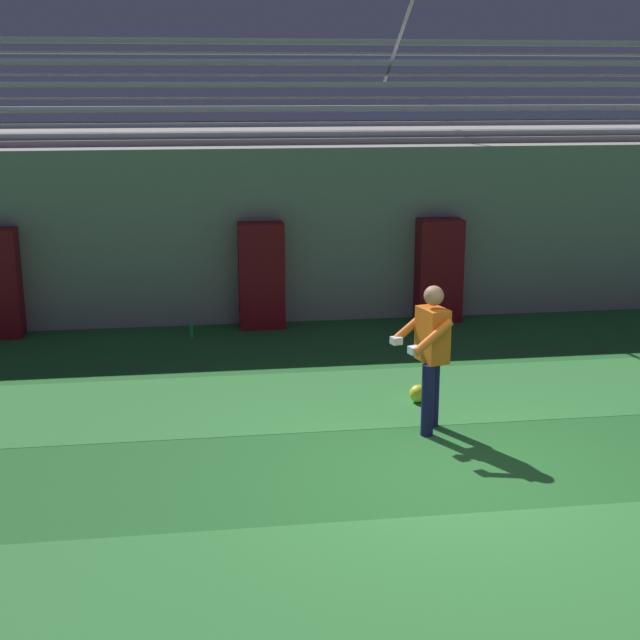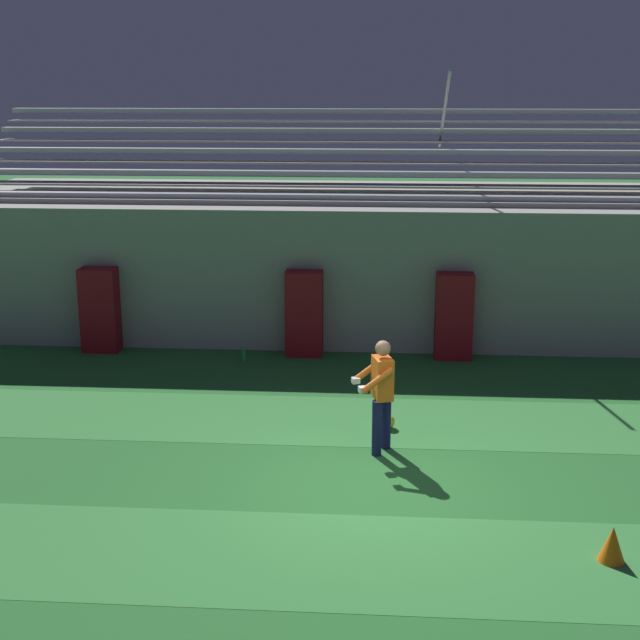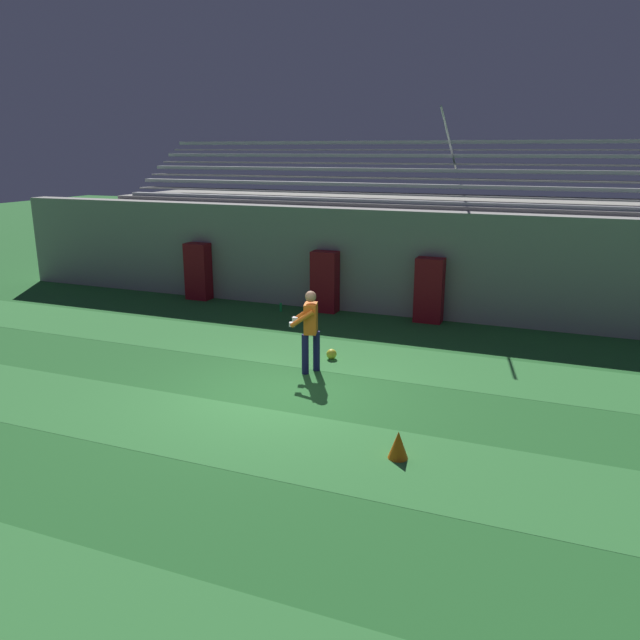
# 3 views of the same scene
# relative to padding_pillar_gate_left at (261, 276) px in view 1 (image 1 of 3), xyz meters

# --- Properties ---
(ground_plane) EXTENTS (80.00, 80.00, 0.00)m
(ground_plane) POSITION_rel_padding_pillar_gate_left_xyz_m (1.44, -5.95, -0.84)
(ground_plane) COLOR #286B2D
(turf_stripe_mid) EXTENTS (28.00, 2.12, 0.01)m
(turf_stripe_mid) POSITION_rel_padding_pillar_gate_left_xyz_m (1.44, -7.71, -0.83)
(turf_stripe_mid) COLOR #38843D
(turf_stripe_mid) RESTS_ON ground
(turf_stripe_far) EXTENTS (28.00, 2.12, 0.01)m
(turf_stripe_far) POSITION_rel_padding_pillar_gate_left_xyz_m (1.44, -3.46, -0.83)
(turf_stripe_far) COLOR #38843D
(turf_stripe_far) RESTS_ON ground
(back_wall) EXTENTS (24.00, 0.60, 2.80)m
(back_wall) POSITION_rel_padding_pillar_gate_left_xyz_m (1.44, 0.55, 0.56)
(back_wall) COLOR #999691
(back_wall) RESTS_ON ground
(padding_pillar_gate_left) EXTENTS (0.71, 0.44, 1.67)m
(padding_pillar_gate_left) POSITION_rel_padding_pillar_gate_left_xyz_m (0.00, 0.00, 0.00)
(padding_pillar_gate_left) COLOR maroon
(padding_pillar_gate_left) RESTS_ON ground
(padding_pillar_gate_right) EXTENTS (0.71, 0.44, 1.67)m
(padding_pillar_gate_right) POSITION_rel_padding_pillar_gate_left_xyz_m (2.88, 0.00, 0.00)
(padding_pillar_gate_right) COLOR maroon
(padding_pillar_gate_right) RESTS_ON ground
(bleacher_stand) EXTENTS (18.00, 4.05, 5.43)m
(bleacher_stand) POSITION_rel_padding_pillar_gate_left_xyz_m (1.44, 2.89, 0.67)
(bleacher_stand) COLOR #999691
(bleacher_stand) RESTS_ON ground
(goalkeeper) EXTENTS (0.62, 0.68, 1.67)m
(goalkeeper) POSITION_rel_padding_pillar_gate_left_xyz_m (1.51, -4.65, 0.12)
(goalkeeper) COLOR #19194C
(goalkeeper) RESTS_ON ground
(soccer_ball) EXTENTS (0.22, 0.22, 0.22)m
(soccer_ball) POSITION_rel_padding_pillar_gate_left_xyz_m (1.62, -3.74, -0.73)
(soccer_ball) COLOR yellow
(soccer_ball) RESTS_ON ground
(water_bottle) EXTENTS (0.07, 0.07, 0.24)m
(water_bottle) POSITION_rel_padding_pillar_gate_left_xyz_m (-1.12, -0.47, -0.72)
(water_bottle) COLOR green
(water_bottle) RESTS_ON ground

